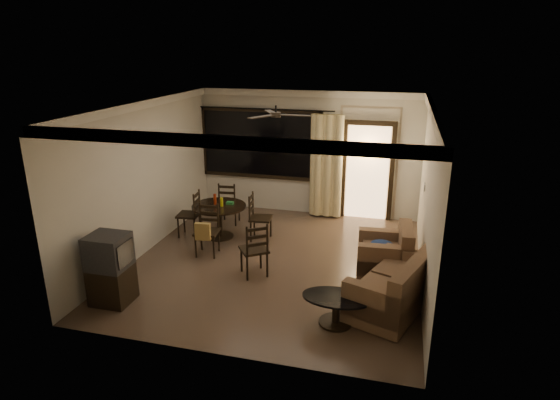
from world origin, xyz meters
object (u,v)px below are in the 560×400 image
(dining_table, at_px, (219,212))
(dining_chair_north, at_px, (230,211))
(tv_cabinet, at_px, (111,269))
(dining_chair_south, at_px, (207,239))
(side_chair, at_px, (254,259))
(armchair, at_px, (387,256))
(dining_chair_west, at_px, (190,222))
(dining_chair_east, at_px, (260,226))
(sofa, at_px, (396,289))
(coffee_table, at_px, (336,306))

(dining_table, xyz_separation_m, dining_chair_north, (-0.08, 0.78, -0.26))
(dining_table, distance_m, tv_cabinet, 2.86)
(dining_chair_south, distance_m, side_chair, 1.22)
(armchair, bearing_deg, dining_chair_north, 150.42)
(dining_chair_west, distance_m, dining_chair_east, 1.47)
(dining_chair_west, relative_size, dining_chair_north, 1.00)
(armchair, bearing_deg, tv_cabinet, -158.29)
(sofa, height_order, coffee_table, sofa)
(dining_chair_west, distance_m, sofa, 4.54)
(dining_chair_west, bearing_deg, tv_cabinet, -6.11)
(dining_chair_east, bearing_deg, sofa, -132.83)
(tv_cabinet, distance_m, armchair, 4.43)
(dining_chair_west, bearing_deg, coffee_table, 48.11)
(dining_table, xyz_separation_m, dining_chair_south, (0.09, -0.85, -0.23))
(dining_chair_east, bearing_deg, dining_chair_west, 90.84)
(coffee_table, bearing_deg, dining_chair_west, 143.99)
(dining_chair_east, xyz_separation_m, tv_cabinet, (-1.47, -2.87, 0.27))
(dining_chair_north, relative_size, sofa, 0.53)
(tv_cabinet, relative_size, coffee_table, 1.13)
(sofa, bearing_deg, coffee_table, -122.98)
(dining_chair_west, relative_size, dining_chair_east, 1.00)
(dining_chair_west, relative_size, side_chair, 0.98)
(dining_chair_north, relative_size, tv_cabinet, 0.87)
(dining_chair_west, height_order, dining_chair_east, same)
(side_chair, bearing_deg, dining_chair_east, -111.94)
(dining_chair_east, height_order, armchair, dining_chair_east)
(dining_chair_east, xyz_separation_m, side_chair, (0.35, -1.49, 0.01))
(dining_table, distance_m, coffee_table, 3.73)
(dining_chair_north, bearing_deg, dining_chair_south, 90.00)
(dining_chair_north, height_order, coffee_table, dining_chair_north)
(dining_table, xyz_separation_m, coffee_table, (2.73, -2.53, -0.26))
(dining_chair_north, bearing_deg, dining_chair_east, 136.76)
(tv_cabinet, bearing_deg, dining_chair_north, 80.74)
(dining_table, height_order, dining_chair_west, dining_chair_west)
(dining_chair_east, bearing_deg, dining_chair_south, 135.70)
(dining_chair_west, bearing_deg, dining_chair_east, 90.84)
(dining_chair_west, height_order, sofa, dining_chair_west)
(sofa, xyz_separation_m, side_chair, (-2.34, 0.53, -0.05))
(tv_cabinet, xyz_separation_m, sofa, (4.16, 0.85, -0.21))
(coffee_table, bearing_deg, side_chair, 144.13)
(coffee_table, relative_size, side_chair, 0.99)
(coffee_table, bearing_deg, armchair, 69.19)
(coffee_table, distance_m, side_chair, 1.91)
(dining_chair_south, distance_m, dining_chair_north, 1.64)
(sofa, relative_size, coffee_table, 1.86)
(dining_chair_north, bearing_deg, armchair, 148.35)
(tv_cabinet, distance_m, side_chair, 2.29)
(dining_chair_east, relative_size, dining_chair_south, 1.00)
(dining_chair_west, bearing_deg, side_chair, 47.99)
(armchair, distance_m, side_chair, 2.24)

